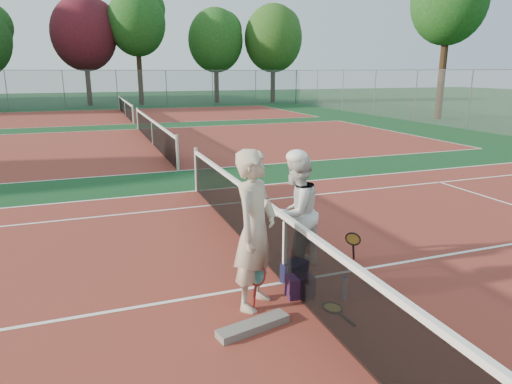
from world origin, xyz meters
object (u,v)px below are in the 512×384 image
at_px(player_a, 255,230).
at_px(sports_bag_navy, 294,271).
at_px(racket_black_held, 352,248).
at_px(racket_spare, 332,308).
at_px(net_main, 285,249).
at_px(player_b, 296,213).
at_px(water_bottle, 344,289).
at_px(racket_red, 257,287).
at_px(sports_bag_purple, 300,286).

distance_m(player_a, sports_bag_navy, 1.25).
height_order(racket_black_held, racket_spare, racket_black_held).
height_order(net_main, player_b, player_b).
height_order(player_b, water_bottle, player_b).
height_order(sports_bag_navy, water_bottle, water_bottle).
bearing_deg(racket_red, racket_spare, -57.32).
relative_size(player_a, racket_black_held, 3.74).
bearing_deg(water_bottle, racket_black_held, 53.44).
relative_size(racket_spare, sports_bag_purple, 1.68).
height_order(player_b, sports_bag_navy, player_b).
relative_size(net_main, player_a, 5.40).
bearing_deg(sports_bag_purple, racket_black_held, 28.62).
relative_size(net_main, racket_spare, 18.30).
bearing_deg(racket_black_held, net_main, -39.21).
distance_m(net_main, sports_bag_purple, 0.57).
distance_m(racket_spare, water_bottle, 0.35).
bearing_deg(water_bottle, net_main, 127.64).
bearing_deg(sports_bag_navy, racket_black_held, 11.15).
height_order(player_a, player_b, player_a).
bearing_deg(racket_red, racket_black_held, -13.59).
xyz_separation_m(racket_spare, sports_bag_navy, (-0.12, 0.90, 0.13)).
height_order(racket_red, water_bottle, racket_red).
bearing_deg(water_bottle, player_a, 166.95).
relative_size(net_main, sports_bag_navy, 29.75).
relative_size(racket_red, racket_spare, 0.99).
relative_size(net_main, racket_black_held, 20.21).
bearing_deg(player_b, net_main, 21.30).
distance_m(racket_red, racket_spare, 1.00).
relative_size(racket_black_held, water_bottle, 1.81).
bearing_deg(player_a, sports_bag_navy, -14.38).
bearing_deg(water_bottle, sports_bag_purple, 151.74).
xyz_separation_m(sports_bag_navy, sports_bag_purple, (-0.13, -0.45, -0.00)).
distance_m(racket_black_held, sports_bag_purple, 1.38).
bearing_deg(net_main, racket_black_held, 10.07).
bearing_deg(net_main, player_a, -143.57).
bearing_deg(racket_spare, player_a, 58.26).
bearing_deg(racket_black_held, sports_bag_purple, -20.66).
relative_size(racket_spare, sports_bag_navy, 1.63).
relative_size(racket_red, racket_black_held, 1.09).
height_order(net_main, sports_bag_navy, net_main).
height_order(player_b, racket_red, player_b).
xyz_separation_m(net_main, sports_bag_purple, (0.04, -0.44, -0.37)).
distance_m(racket_red, sports_bag_purple, 0.68).
bearing_deg(racket_black_held, player_a, -29.43).
bearing_deg(sports_bag_navy, player_b, 64.94).
distance_m(racket_black_held, water_bottle, 1.17).
xyz_separation_m(racket_black_held, water_bottle, (-0.69, -0.94, -0.12)).
bearing_deg(net_main, sports_bag_navy, 2.73).
bearing_deg(racket_spare, sports_bag_navy, 2.46).
xyz_separation_m(player_a, racket_red, (-0.01, -0.10, -0.72)).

